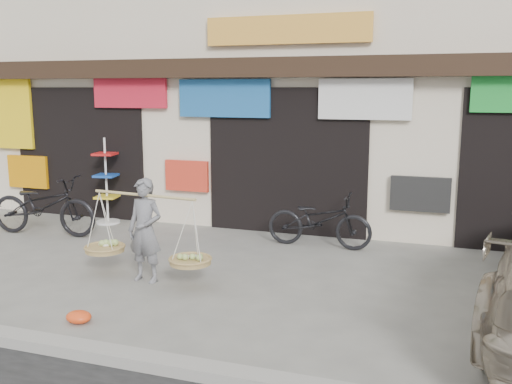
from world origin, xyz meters
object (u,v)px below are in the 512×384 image
(street_vendor, at_px, (145,235))
(display_rack, at_px, (107,189))
(bike_0, at_px, (44,206))
(bike_2, at_px, (319,220))

(street_vendor, height_order, display_rack, display_rack)
(bike_0, height_order, display_rack, display_rack)
(bike_0, bearing_deg, display_rack, -31.36)
(bike_0, bearing_deg, bike_2, -85.71)
(street_vendor, xyz_separation_m, bike_0, (-3.09, 1.68, -0.11))
(bike_0, xyz_separation_m, display_rack, (0.58, 1.18, 0.14))
(bike_0, xyz_separation_m, bike_2, (5.00, 0.83, -0.08))
(street_vendor, relative_size, display_rack, 1.15)
(bike_0, bearing_deg, street_vendor, -123.62)
(display_rack, bearing_deg, bike_0, -116.23)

